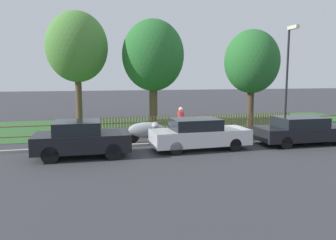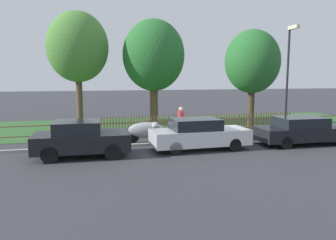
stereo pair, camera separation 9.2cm
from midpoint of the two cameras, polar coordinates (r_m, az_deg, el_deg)
ground_plane at (r=16.04m, az=6.51°, el=-4.05°), size 120.00×120.00×0.00m
kerb_stone at (r=16.12m, az=6.39°, el=-3.77°), size 28.42×0.20×0.12m
grass_strip at (r=21.94m, az=0.84°, el=-0.82°), size 28.42×8.37×0.01m
park_fence at (r=17.89m, az=4.21°, el=-0.93°), size 28.42×0.05×1.15m
parked_car_silver_hatchback at (r=13.65m, az=-14.70°, el=-3.12°), size 3.80×1.93×1.46m
parked_car_black_saloon at (r=14.53m, az=5.57°, el=-2.46°), size 4.37×1.77×1.39m
parked_car_navy_estate at (r=16.91m, az=22.56°, el=-1.68°), size 4.63×1.88×1.32m
covered_motorcycle at (r=16.06m, az=-3.48°, el=-1.72°), size 1.97×0.75×1.01m
tree_nearest_kerb at (r=22.55m, az=-15.35°, el=12.11°), size 3.97×3.97×7.41m
tree_behind_motorcycle at (r=22.14m, az=-2.40°, el=11.10°), size 4.10×4.10×6.97m
tree_mid_park at (r=20.82m, az=14.60°, el=9.75°), size 3.33×3.33×6.03m
pedestrian_near_fence at (r=16.94m, az=2.39°, el=-0.16°), size 0.42×0.42×1.66m
street_lamp at (r=18.60m, az=20.45°, el=8.43°), size 0.20×0.79×5.81m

